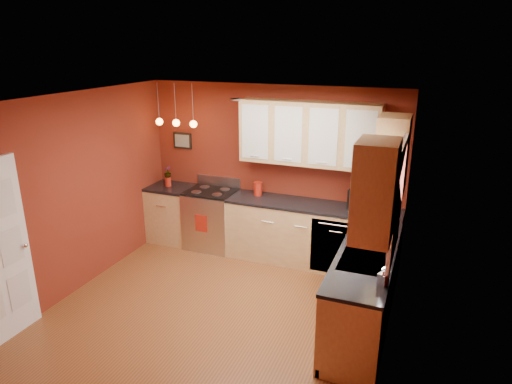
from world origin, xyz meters
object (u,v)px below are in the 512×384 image
at_px(sink, 364,261).
at_px(coffee_maker, 356,201).
at_px(gas_range, 212,218).
at_px(red_canister, 258,189).
at_px(soap_pump, 383,277).

bearing_deg(sink, coffee_maker, 103.20).
xyz_separation_m(gas_range, sink, (2.62, -1.50, 0.43)).
height_order(gas_range, red_canister, red_canister).
relative_size(gas_range, coffee_maker, 3.77).
xyz_separation_m(red_canister, soap_pump, (2.11, -2.10, -0.01)).
height_order(sink, red_canister, sink).
distance_m(sink, soap_pump, 0.57).
height_order(gas_range, coffee_maker, coffee_maker).
bearing_deg(soap_pump, coffee_maker, 106.70).
relative_size(coffee_maker, soap_pump, 1.53).
relative_size(red_canister, coffee_maker, 0.71).
distance_m(gas_range, soap_pump, 3.54).
distance_m(red_canister, coffee_maker, 1.52).
bearing_deg(sink, gas_range, 150.22).
bearing_deg(soap_pump, red_canister, 135.12).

